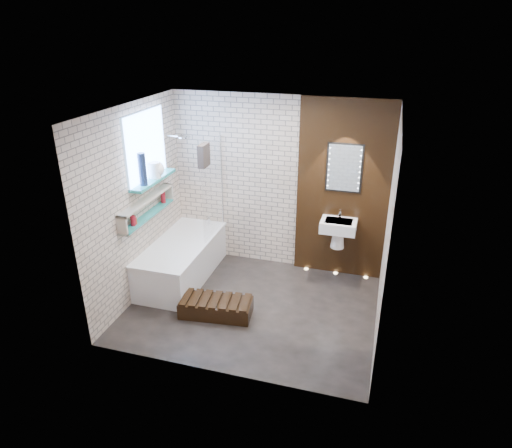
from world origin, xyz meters
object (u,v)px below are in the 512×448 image
(bathtub, at_px, (182,260))
(washbasin, at_px, (338,229))
(walnut_step, at_px, (216,308))
(bath_screen, at_px, (213,189))
(led_mirror, at_px, (344,168))

(bathtub, xyz_separation_m, washbasin, (2.17, 0.62, 0.50))
(washbasin, height_order, walnut_step, washbasin)
(bath_screen, relative_size, washbasin, 2.41)
(bathtub, distance_m, walnut_step, 1.12)
(bathtub, distance_m, led_mirror, 2.68)
(bathtub, xyz_separation_m, bath_screen, (0.35, 0.44, 0.99))
(bathtub, height_order, bath_screen, bath_screen)
(washbasin, bearing_deg, led_mirror, 90.00)
(bath_screen, height_order, led_mirror, led_mirror)
(bath_screen, bearing_deg, walnut_step, -68.80)
(washbasin, xyz_separation_m, walnut_step, (-1.36, -1.37, -0.69))
(led_mirror, distance_m, walnut_step, 2.57)
(bathtub, bearing_deg, walnut_step, -42.57)
(bath_screen, distance_m, led_mirror, 1.89)
(bath_screen, bearing_deg, washbasin, 5.78)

